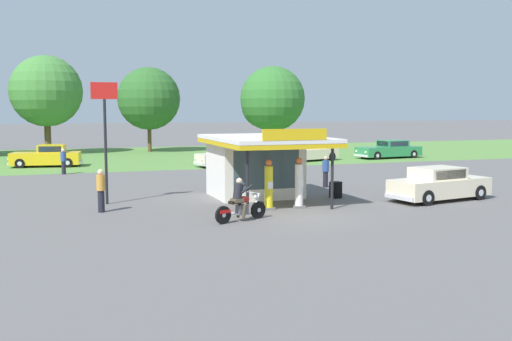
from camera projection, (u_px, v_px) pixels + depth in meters
name	position (u px, v px, depth m)	size (l,w,h in m)	color
ground_plane	(299.00, 215.00, 22.38)	(300.00, 300.00, 0.00)	#5B5959
grass_verge_strip	(161.00, 156.00, 50.57)	(120.00, 24.00, 0.01)	#56843D
service_station_kiosk	(257.00, 161.00, 26.76)	(4.49, 6.64, 3.28)	silver
gas_pump_nearside	(269.00, 187.00, 23.54)	(0.44, 0.44, 2.02)	slate
gas_pump_offside	(299.00, 185.00, 23.97)	(0.44, 0.44, 2.06)	slate
motorcycle_with_rider	(240.00, 203.00, 21.13)	(2.15, 0.99, 1.58)	black
featured_classic_sedan	(439.00, 185.00, 26.01)	(5.10, 2.59, 1.48)	beige
parked_car_back_row_left	(389.00, 150.00, 48.32)	(5.74, 2.49, 1.47)	#2D844C
parked_car_back_row_right	(47.00, 157.00, 41.11)	(5.00, 2.59, 1.54)	gold
parked_car_back_row_centre	(310.00, 152.00, 45.68)	(5.13, 3.01, 1.51)	beige
parked_car_back_row_far_left	(235.00, 156.00, 41.48)	(5.67, 2.65, 1.50)	beige
bystander_leaning_by_kiosk	(63.00, 161.00, 36.32)	(0.34, 0.34, 1.59)	black
bystander_strolling_foreground	(326.00, 171.00, 30.34)	(0.34, 0.34, 1.61)	black
bystander_admiring_sedan	(101.00, 189.00, 22.96)	(0.34, 0.34, 1.70)	black
tree_oak_left	(149.00, 99.00, 54.92)	(5.84, 5.84, 7.91)	brown
tree_oak_far_left	(270.00, 101.00, 58.43)	(6.44, 6.44, 8.24)	brown
tree_oak_far_right	(46.00, 91.00, 52.25)	(6.33, 6.33, 8.77)	brown
roadside_pole_sign	(105.00, 122.00, 24.67)	(1.10, 0.12, 5.14)	black
spare_tire_stack	(336.00, 190.00, 26.80)	(0.60, 0.60, 0.72)	black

